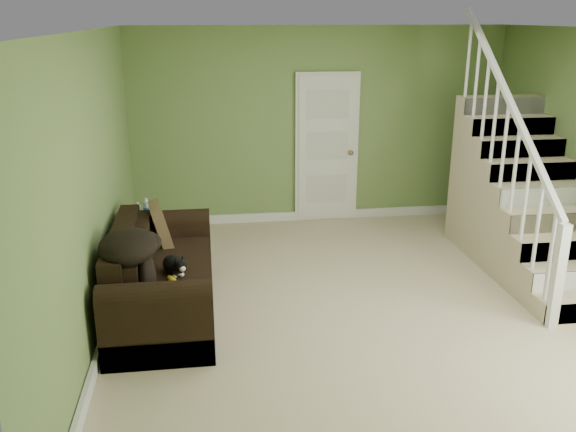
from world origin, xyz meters
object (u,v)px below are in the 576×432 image
object	(u,v)px
sofa	(159,280)
cat	(174,266)
side_table	(148,244)
banana	(172,280)

from	to	relation	value
sofa	cat	xyz separation A→B (m)	(0.16, -0.19, 0.22)
side_table	banana	distance (m)	1.52
cat	banana	bearing A→B (deg)	-116.37
sofa	banana	distance (m)	0.44
sofa	banana	xyz separation A→B (m)	(0.15, -0.38, 0.16)
side_table	banana	size ratio (longest dim) A/B	3.82
sofa	banana	size ratio (longest dim) A/B	10.22
sofa	side_table	distance (m)	1.11
cat	side_table	bearing A→B (deg)	81.24
side_table	sofa	bearing A→B (deg)	-80.20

